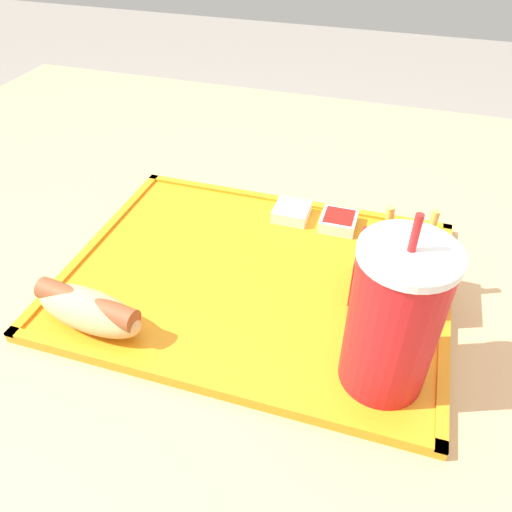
% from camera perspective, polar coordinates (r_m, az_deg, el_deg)
% --- Properties ---
extents(dining_table, '(1.48, 1.18, 0.75)m').
position_cam_1_polar(dining_table, '(0.94, -0.22, -18.98)').
color(dining_table, tan).
rests_on(dining_table, ground_plane).
extents(food_tray, '(0.46, 0.36, 0.01)m').
position_cam_1_polar(food_tray, '(0.63, 0.00, -2.46)').
color(food_tray, orange).
rests_on(food_tray, dining_table).
extents(soda_cup, '(0.09, 0.09, 0.20)m').
position_cam_1_polar(soda_cup, '(0.47, 15.46, -6.99)').
color(soda_cup, red).
rests_on(soda_cup, food_tray).
extents(hot_dog_far, '(0.14, 0.06, 0.05)m').
position_cam_1_polar(hot_dog_far, '(0.57, -18.63, -5.76)').
color(hot_dog_far, '#DBB270').
rests_on(hot_dog_far, food_tray).
extents(fries_carton, '(0.09, 0.08, 0.12)m').
position_cam_1_polar(fries_carton, '(0.60, 15.79, -1.77)').
color(fries_carton, red).
rests_on(fries_carton, food_tray).
extents(sauce_cup_mayo, '(0.05, 0.05, 0.02)m').
position_cam_1_polar(sauce_cup_mayo, '(0.72, 4.11, 5.10)').
color(sauce_cup_mayo, silver).
rests_on(sauce_cup_mayo, food_tray).
extents(sauce_cup_ketchup, '(0.05, 0.05, 0.02)m').
position_cam_1_polar(sauce_cup_ketchup, '(0.71, 9.41, 3.99)').
color(sauce_cup_ketchup, silver).
rests_on(sauce_cup_ketchup, food_tray).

